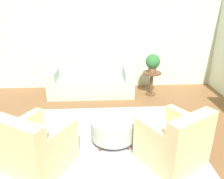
# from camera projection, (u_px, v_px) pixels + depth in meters

# --- Properties ---
(ground_plane) EXTENTS (16.00, 16.00, 0.00)m
(ground_plane) POSITION_uv_depth(u_px,v_px,m) (105.00, 140.00, 3.92)
(ground_plane) COLOR brown
(wall_back) EXTENTS (9.31, 0.12, 2.80)m
(wall_back) POSITION_uv_depth(u_px,v_px,m) (102.00, 37.00, 5.89)
(wall_back) COLOR beige
(wall_back) RESTS_ON ground_plane
(rug) EXTENTS (3.16, 2.48, 0.01)m
(rug) POSITION_uv_depth(u_px,v_px,m) (105.00, 140.00, 3.91)
(rug) COLOR #BCB2C1
(rug) RESTS_ON ground_plane
(couch) EXTENTS (2.18, 0.87, 0.89)m
(couch) POSITION_uv_depth(u_px,v_px,m) (91.00, 82.00, 5.76)
(couch) COLOR #9EB29E
(couch) RESTS_ON ground_plane
(armchair_left) EXTENTS (1.12, 1.12, 0.91)m
(armchair_left) POSITION_uv_depth(u_px,v_px,m) (36.00, 148.00, 3.15)
(armchair_left) COLOR beige
(armchair_left) RESTS_ON rug
(armchair_right) EXTENTS (1.12, 1.12, 0.91)m
(armchair_right) POSITION_uv_depth(u_px,v_px,m) (174.00, 143.00, 3.26)
(armchair_right) COLOR beige
(armchair_right) RESTS_ON rug
(ottoman_table) EXTENTS (0.79, 0.79, 0.43)m
(ottoman_table) POSITION_uv_depth(u_px,v_px,m) (113.00, 128.00, 3.76)
(ottoman_table) COLOR #9EB29E
(ottoman_table) RESTS_ON rug
(side_table) EXTENTS (0.48, 0.48, 0.61)m
(side_table) POSITION_uv_depth(u_px,v_px,m) (152.00, 80.00, 5.66)
(side_table) COLOR brown
(side_table) RESTS_ON ground_plane
(potted_plant_on_side_table) EXTENTS (0.37, 0.37, 0.47)m
(potted_plant_on_side_table) POSITION_uv_depth(u_px,v_px,m) (153.00, 62.00, 5.48)
(potted_plant_on_side_table) COLOR brown
(potted_plant_on_side_table) RESTS_ON side_table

